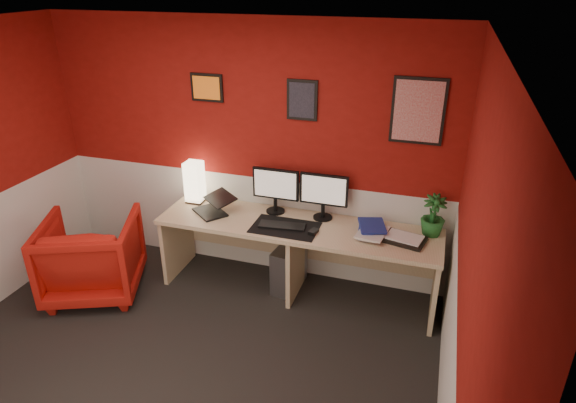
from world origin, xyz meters
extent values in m
cube|color=black|center=(0.00, 0.00, 0.00)|extent=(4.00, 3.50, 0.01)
cube|color=white|center=(0.00, 0.00, 2.50)|extent=(4.00, 3.50, 0.01)
cube|color=maroon|center=(0.00, 1.75, 1.25)|extent=(4.00, 0.01, 2.50)
cube|color=maroon|center=(2.00, 0.00, 1.25)|extent=(0.01, 3.50, 2.50)
cube|color=silver|center=(0.00, 1.75, 0.50)|extent=(4.00, 0.01, 1.00)
cube|color=silver|center=(2.00, 0.00, 0.50)|extent=(0.01, 3.50, 1.00)
cube|color=tan|center=(0.63, 1.41, 0.36)|extent=(2.60, 0.65, 0.73)
cube|color=#FFE5B2|center=(-0.49, 1.58, 0.93)|extent=(0.16, 0.16, 0.40)
cube|color=black|center=(-0.24, 1.38, 0.84)|extent=(0.40, 0.39, 0.22)
cube|color=black|center=(0.35, 1.60, 1.02)|extent=(0.45, 0.06, 0.58)
cube|color=black|center=(0.81, 1.61, 1.02)|extent=(0.45, 0.06, 0.58)
cube|color=black|center=(0.54, 1.32, 0.73)|extent=(0.60, 0.38, 0.01)
cube|color=black|center=(0.51, 1.32, 0.74)|extent=(0.43, 0.19, 0.02)
cube|color=black|center=(0.81, 1.28, 0.75)|extent=(0.08, 0.11, 0.03)
imported|color=navy|center=(1.18, 1.42, 0.74)|extent=(0.24, 0.30, 0.03)
imported|color=silver|center=(1.20, 1.41, 0.77)|extent=(0.28, 0.35, 0.02)
imported|color=navy|center=(1.19, 1.43, 0.79)|extent=(0.30, 0.35, 0.03)
cube|color=black|center=(1.59, 1.40, 0.74)|extent=(0.40, 0.32, 0.03)
imported|color=#19591E|center=(1.80, 1.59, 0.92)|extent=(0.24, 0.24, 0.37)
cube|color=#99999E|center=(0.53, 1.46, 0.23)|extent=(0.25, 0.47, 0.45)
imported|color=#B01910|center=(-1.23, 0.83, 0.39)|extent=(1.09, 1.11, 0.77)
cube|color=orange|center=(-0.36, 1.74, 1.85)|extent=(0.32, 0.02, 0.26)
cube|color=black|center=(0.56, 1.74, 1.80)|extent=(0.28, 0.02, 0.36)
cube|color=red|center=(1.57, 1.74, 1.78)|extent=(0.44, 0.02, 0.56)
camera|label=1|loc=(1.76, -2.44, 2.84)|focal=30.88mm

